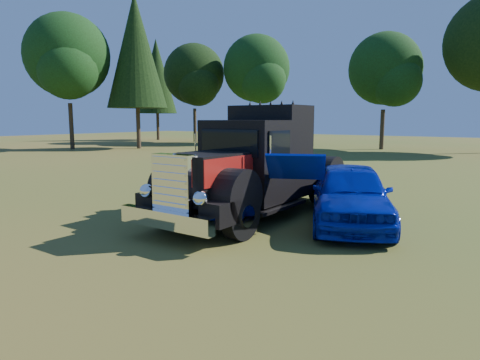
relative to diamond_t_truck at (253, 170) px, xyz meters
name	(u,v)px	position (x,y,z in m)	size (l,w,h in m)	color
ground	(183,221)	(-1.13, -1.55, -1.28)	(120.00, 120.00, 0.00)	#32591A
treeline	(390,54)	(-4.02, 25.38, 6.34)	(72.10, 24.04, 13.84)	#2D2116
diamond_t_truck	(253,170)	(0.00, 0.00, 0.00)	(3.29, 7.16, 3.00)	black
hotrod_coupe	(350,194)	(2.50, 0.59, -0.50)	(3.59, 4.90, 1.89)	#081DB0
spectator_near	(223,175)	(-1.39, 0.46, -0.29)	(0.72, 0.47, 1.98)	#233952
spectator_far	(182,182)	(-1.95, -0.70, -0.43)	(0.83, 0.64, 1.70)	#1A233C
distant_teal_car	(269,141)	(-13.46, 22.85, -0.56)	(1.52, 4.36, 1.44)	#0B3542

